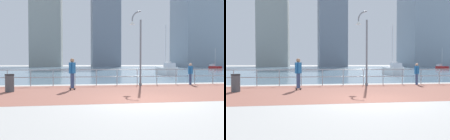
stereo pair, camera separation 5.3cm
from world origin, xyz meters
The scene contains 13 objects.
ground centered at (0.00, 40.00, 0.00)m, with size 220.00×220.00×0.00m, color #ADAAA5.
brick_paving centered at (0.00, 2.90, 0.00)m, with size 28.00×7.09×0.01m, color #935647.
harbor_water centered at (0.00, 51.45, 0.00)m, with size 180.00×88.00×0.00m, color slate.
waterfront_railing centered at (0.00, 6.45, 0.74)m, with size 25.25×0.06×1.08m.
lamppost centered at (1.29, 5.87, 2.71)m, with size 0.81×0.36×4.91m.
skateboarder centered at (-2.93, 4.16, 1.05)m, with size 0.40×0.53×1.75m.
bystander centered at (5.10, 6.10, 0.86)m, with size 0.32×0.56×1.48m.
trash_bin centered at (-6.11, 3.62, 0.47)m, with size 0.46×0.46×0.93m.
sailboat_yellow centered at (8.56, 19.23, 0.60)m, with size 1.56×4.53×6.29m.
sailboat_navy centered at (28.88, 40.59, 0.47)m, with size 1.21×3.53×4.91m.
tower_steel centered at (8.61, 83.16, 19.93)m, with size 10.58×13.05×41.52m.
tower_beige centered at (-14.59, 89.73, 21.77)m, with size 11.98×12.78×45.22m.
tower_concrete centered at (46.39, 80.70, 16.39)m, with size 16.53×17.12×34.44m.
Camera 2 is at (-2.66, -9.03, 1.50)m, focal length 37.45 mm.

